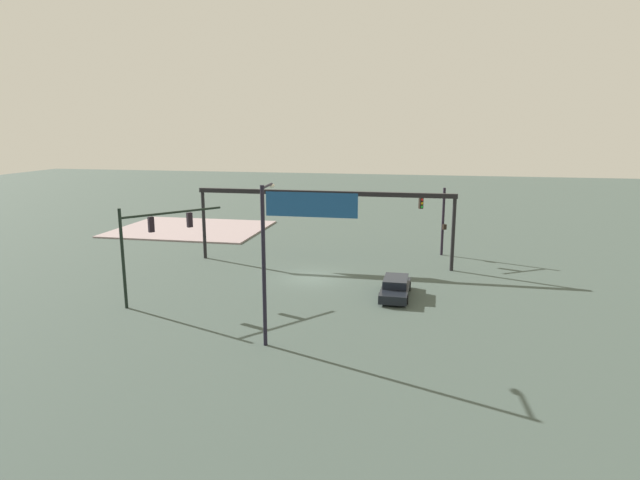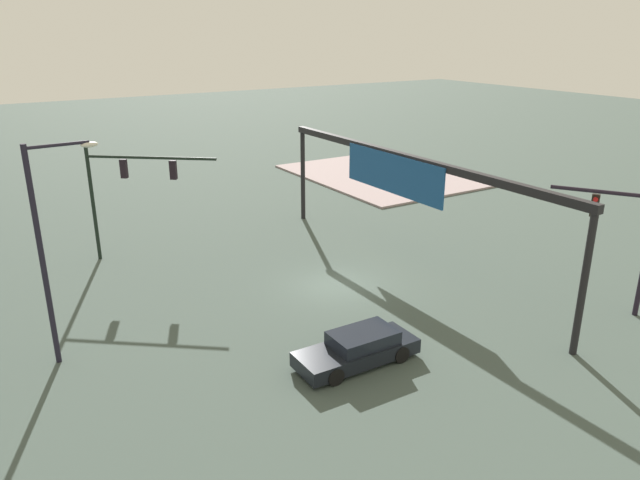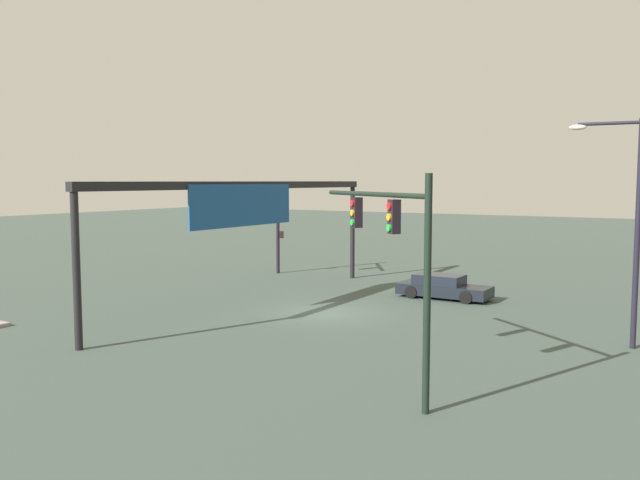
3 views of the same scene
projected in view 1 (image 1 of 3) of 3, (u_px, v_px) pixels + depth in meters
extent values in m
plane|color=#414F48|center=(312.00, 278.00, 39.40)|extent=(176.50, 176.50, 0.00)
cube|color=gray|center=(191.00, 229.00, 57.83)|extent=(15.42, 12.28, 0.15)
cylinder|color=black|center=(123.00, 259.00, 32.24)|extent=(0.19, 0.19, 6.14)
cylinder|color=black|center=(173.00, 213.00, 33.84)|extent=(4.27, 5.35, 0.14)
cube|color=black|center=(151.00, 225.00, 33.04)|extent=(0.40, 0.41, 0.95)
cylinder|color=red|center=(150.00, 219.00, 33.10)|extent=(0.17, 0.19, 0.20)
cylinder|color=orange|center=(150.00, 224.00, 33.16)|extent=(0.17, 0.19, 0.20)
cylinder|color=green|center=(150.00, 229.00, 33.22)|extent=(0.17, 0.19, 0.20)
cube|color=black|center=(190.00, 220.00, 34.67)|extent=(0.40, 0.41, 0.95)
cylinder|color=red|center=(188.00, 215.00, 34.72)|extent=(0.17, 0.19, 0.20)
cylinder|color=orange|center=(188.00, 220.00, 34.79)|extent=(0.17, 0.19, 0.20)
cylinder|color=green|center=(189.00, 224.00, 34.85)|extent=(0.17, 0.19, 0.20)
cylinder|color=black|center=(443.00, 222.00, 45.82)|extent=(0.22, 0.22, 5.81)
cylinder|color=black|center=(423.00, 196.00, 44.62)|extent=(3.52, 2.32, 0.17)
cube|color=black|center=(421.00, 203.00, 44.68)|extent=(0.41, 0.39, 0.95)
cylinder|color=red|center=(422.00, 200.00, 44.47)|extent=(0.20, 0.16, 0.20)
cylinder|color=orange|center=(422.00, 203.00, 44.53)|extent=(0.20, 0.16, 0.20)
cylinder|color=green|center=(422.00, 207.00, 44.60)|extent=(0.20, 0.16, 0.20)
cube|color=black|center=(444.00, 227.00, 45.68)|extent=(0.38, 0.36, 0.44)
cylinder|color=black|center=(264.00, 268.00, 26.45)|extent=(0.20, 0.20, 8.12)
cylinder|color=black|center=(267.00, 186.00, 26.66)|extent=(0.27, 2.09, 0.12)
ellipsoid|color=silver|center=(272.00, 186.00, 27.69)|extent=(0.34, 0.62, 0.20)
cylinder|color=black|center=(453.00, 235.00, 40.82)|extent=(0.28, 0.28, 5.57)
cylinder|color=black|center=(204.00, 226.00, 44.75)|extent=(0.28, 0.28, 5.57)
cube|color=black|center=(323.00, 193.00, 42.17)|extent=(20.59, 0.35, 0.35)
cube|color=#1B4D88|center=(311.00, 205.00, 42.33)|extent=(7.40, 0.08, 1.96)
cube|color=black|center=(395.00, 290.00, 34.98)|extent=(1.81, 4.68, 0.55)
cube|color=black|center=(396.00, 281.00, 35.13)|extent=(1.56, 2.44, 0.50)
cylinder|color=black|center=(406.00, 299.00, 33.45)|extent=(0.23, 0.64, 0.64)
cylinder|color=black|center=(380.00, 298.00, 33.79)|extent=(0.23, 0.64, 0.64)
cylinder|color=black|center=(409.00, 286.00, 36.21)|extent=(0.23, 0.64, 0.64)
cylinder|color=black|center=(385.00, 285.00, 36.55)|extent=(0.23, 0.64, 0.64)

